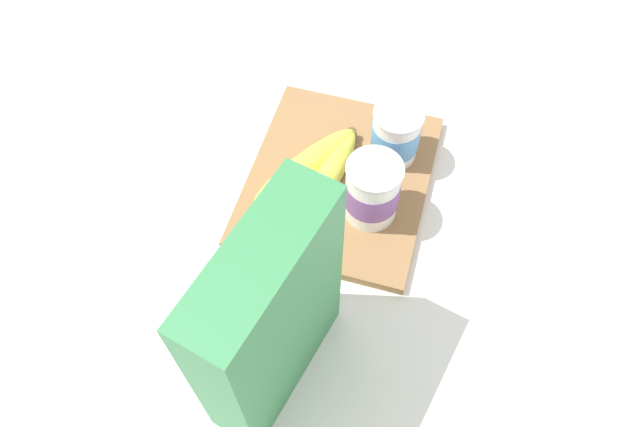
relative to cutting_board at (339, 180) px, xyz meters
name	(u,v)px	position (x,y,z in m)	size (l,w,h in m)	color
ground_plane	(339,183)	(0.00, 0.00, -0.01)	(2.40, 2.40, 0.00)	silver
cutting_board	(339,180)	(0.00, 0.00, 0.00)	(0.29, 0.24, 0.01)	olive
cereal_box	(272,320)	(0.27, 0.00, 0.13)	(0.18, 0.06, 0.28)	#38844C
yogurt_cup_front	(396,135)	(-0.06, 0.06, 0.05)	(0.07, 0.07, 0.08)	white
yogurt_cup_back	(372,191)	(0.04, 0.05, 0.05)	(0.07, 0.07, 0.10)	white
banana_bunch	(315,171)	(0.01, -0.03, 0.03)	(0.19, 0.13, 0.04)	#E0E042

